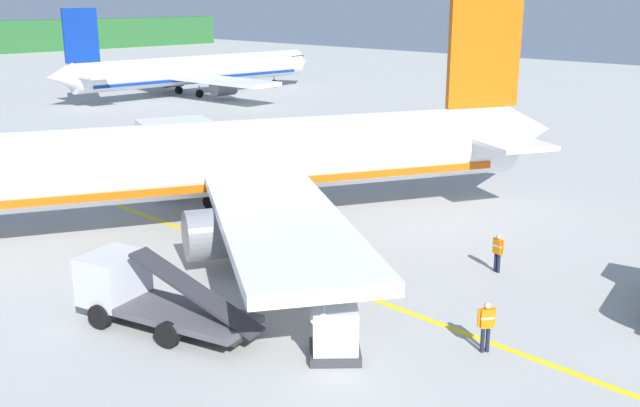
# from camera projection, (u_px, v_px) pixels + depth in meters

# --- Properties ---
(airliner_foreground) EXTENTS (38.84, 32.79, 11.90)m
(airliner_foreground) POSITION_uv_depth(u_px,v_px,m) (202.00, 162.00, 36.80)
(airliner_foreground) COLOR white
(airliner_foreground) RESTS_ON ground
(airliner_mid_apron) EXTENTS (36.16, 30.05, 10.32)m
(airliner_mid_apron) POSITION_uv_depth(u_px,v_px,m) (194.00, 71.00, 87.30)
(airliner_mid_apron) COLOR silver
(airliner_mid_apron) RESTS_ON ground
(service_truck_baggage) EXTENTS (3.98, 7.37, 2.78)m
(service_truck_baggage) POSITION_uv_depth(u_px,v_px,m) (141.00, 293.00, 26.22)
(service_truck_baggage) COLOR silver
(service_truck_baggage) RESTS_ON ground
(cargo_container_near) EXTENTS (2.34, 2.34, 1.90)m
(cargo_container_near) POSITION_uv_depth(u_px,v_px,m) (334.00, 331.00, 23.77)
(cargo_container_near) COLOR #333338
(cargo_container_near) RESTS_ON ground
(crew_loader_left) EXTENTS (0.53, 0.45, 1.78)m
(crew_loader_left) POSITION_uv_depth(u_px,v_px,m) (486.00, 323.00, 24.04)
(crew_loader_left) COLOR #191E33
(crew_loader_left) RESTS_ON ground
(crew_loader_right) EXTENTS (0.33, 0.62, 1.69)m
(crew_loader_right) POSITION_uv_depth(u_px,v_px,m) (498.00, 250.00, 31.13)
(crew_loader_right) COLOR #191E33
(crew_loader_right) RESTS_ON ground
(apron_guide_line) EXTENTS (0.30, 60.00, 0.01)m
(apron_guide_line) POSITION_uv_depth(u_px,v_px,m) (247.00, 253.00, 33.71)
(apron_guide_line) COLOR yellow
(apron_guide_line) RESTS_ON ground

